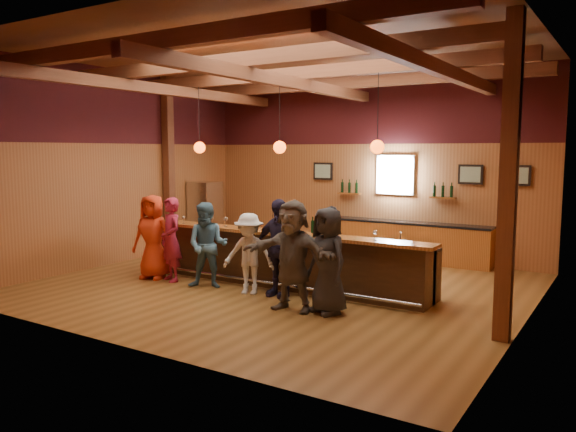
{
  "coord_description": "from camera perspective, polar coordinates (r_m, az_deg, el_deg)",
  "views": [
    {
      "loc": [
        5.86,
        -9.03,
        2.64
      ],
      "look_at": [
        0.0,
        0.3,
        1.35
      ],
      "focal_mm": 35.0,
      "sensor_mm": 36.0,
      "label": 1
    }
  ],
  "objects": [
    {
      "name": "bottle_b",
      "position": [
        10.31,
        3.38,
        -1.11
      ],
      "size": [
        0.07,
        0.07,
        0.34
      ],
      "color": "black",
      "rests_on": "bar_counter"
    },
    {
      "name": "glass_b",
      "position": [
        12.01,
        -10.57,
        -0.2
      ],
      "size": [
        0.07,
        0.07,
        0.16
      ],
      "color": "silver",
      "rests_on": "bar_counter"
    },
    {
      "name": "customer_orange",
      "position": [
        11.91,
        -13.58,
        -2.06
      ],
      "size": [
        0.96,
        0.74,
        1.74
      ],
      "primitive_type": "imported",
      "rotation": [
        0.0,
        0.0,
        0.24
      ],
      "color": "red",
      "rests_on": "ground"
    },
    {
      "name": "ice_bucket",
      "position": [
        10.6,
        0.54,
        -0.99
      ],
      "size": [
        0.21,
        0.21,
        0.23
      ],
      "primitive_type": "cylinder",
      "color": "brown",
      "rests_on": "bar_counter"
    },
    {
      "name": "bartender",
      "position": [
        11.71,
        4.4,
        -2.62
      ],
      "size": [
        0.61,
        0.46,
        1.5
      ],
      "primitive_type": "imported",
      "rotation": [
        0.0,
        0.0,
        3.35
      ],
      "color": "black",
      "rests_on": "ground"
    },
    {
      "name": "glass_a",
      "position": [
        12.46,
        -11.9,
        0.14
      ],
      "size": [
        0.09,
        0.09,
        0.2
      ],
      "color": "silver",
      "rests_on": "bar_counter"
    },
    {
      "name": "glass_e",
      "position": [
        11.0,
        -3.62,
        -0.59
      ],
      "size": [
        0.09,
        0.09,
        0.2
      ],
      "color": "silver",
      "rests_on": "bar_counter"
    },
    {
      "name": "bottle_a",
      "position": [
        10.45,
        2.52,
        -1.07
      ],
      "size": [
        0.07,
        0.07,
        0.31
      ],
      "color": "black",
      "rests_on": "bar_counter"
    },
    {
      "name": "glass_h",
      "position": [
        9.7,
        8.84,
        -1.72
      ],
      "size": [
        0.08,
        0.08,
        0.18
      ],
      "color": "silver",
      "rests_on": "bar_counter"
    },
    {
      "name": "glass_c",
      "position": [
        11.57,
        -7.75,
        -0.27
      ],
      "size": [
        0.09,
        0.09,
        0.2
      ],
      "color": "silver",
      "rests_on": "bar_counter"
    },
    {
      "name": "glass_g",
      "position": [
        10.11,
        5.21,
        -1.35
      ],
      "size": [
        0.08,
        0.08,
        0.17
      ],
      "color": "silver",
      "rests_on": "bar_counter"
    },
    {
      "name": "back_bar_cabinet",
      "position": [
        13.75,
        11.91,
        -2.53
      ],
      "size": [
        4.0,
        0.52,
        0.95
      ],
      "color": "brown",
      "rests_on": "ground"
    },
    {
      "name": "room",
      "position": [
        10.83,
        -0.69,
        9.71
      ],
      "size": [
        9.04,
        9.0,
        4.52
      ],
      "color": "brown",
      "rests_on": "ground"
    },
    {
      "name": "stainless_fridge",
      "position": [
        15.41,
        -8.4,
        0.12
      ],
      "size": [
        0.7,
        0.7,
        1.8
      ],
      "primitive_type": "cube",
      "color": "silver",
      "rests_on": "ground"
    },
    {
      "name": "glass_f",
      "position": [
        10.38,
        1.17,
        -1.11
      ],
      "size": [
        0.08,
        0.08,
        0.17
      ],
      "color": "silver",
      "rests_on": "bar_counter"
    },
    {
      "name": "window",
      "position": [
        13.94,
        10.84,
        4.13
      ],
      "size": [
        0.95,
        0.09,
        0.95
      ],
      "color": "silver",
      "rests_on": "room"
    },
    {
      "name": "framed_pictures",
      "position": [
        13.64,
        14.23,
        4.2
      ],
      "size": [
        5.35,
        0.05,
        0.45
      ],
      "color": "black",
      "rests_on": "room"
    },
    {
      "name": "pendant_lights",
      "position": [
        10.77,
        -0.86,
        7.04
      ],
      "size": [
        4.24,
        0.24,
        1.37
      ],
      "color": "black",
      "rests_on": "room"
    },
    {
      "name": "bar_counter",
      "position": [
        11.09,
        -0.34,
        -4.34
      ],
      "size": [
        6.3,
        1.07,
        1.11
      ],
      "color": "black",
      "rests_on": "ground"
    },
    {
      "name": "glass_d",
      "position": [
        11.42,
        -6.35,
        -0.35
      ],
      "size": [
        0.09,
        0.09,
        0.2
      ],
      "color": "silver",
      "rests_on": "bar_counter"
    },
    {
      "name": "customer_denim",
      "position": [
        10.89,
        -8.16,
        -2.98
      ],
      "size": [
        0.99,
        0.91,
        1.65
      ],
      "primitive_type": "imported",
      "rotation": [
        0.0,
        0.0,
        0.44
      ],
      "color": "#426C85",
      "rests_on": "ground"
    },
    {
      "name": "customer_white",
      "position": [
        10.35,
        -3.99,
        -3.85
      ],
      "size": [
        1.1,
        0.84,
        1.5
      ],
      "primitive_type": "imported",
      "rotation": [
        0.0,
        0.0,
        0.32
      ],
      "color": "silver",
      "rests_on": "ground"
    },
    {
      "name": "customer_redvest",
      "position": [
        11.57,
        -11.81,
        -2.35
      ],
      "size": [
        0.73,
        0.62,
        1.7
      ],
      "primitive_type": "imported",
      "rotation": [
        0.0,
        0.0,
        -0.4
      ],
      "color": "maroon",
      "rests_on": "ground"
    },
    {
      "name": "customer_dark",
      "position": [
        9.13,
        4.06,
        -4.54
      ],
      "size": [
        1.0,
        0.85,
        1.73
      ],
      "primitive_type": "imported",
      "rotation": [
        0.0,
        0.0,
        -0.42
      ],
      "color": "#252628",
      "rests_on": "ground"
    },
    {
      "name": "customer_brown",
      "position": [
        9.25,
        0.44,
        -4.02
      ],
      "size": [
        1.73,
        0.61,
        1.85
      ],
      "primitive_type": "imported",
      "rotation": [
        0.0,
        0.0,
        0.04
      ],
      "color": "#5B5348",
      "rests_on": "ground"
    },
    {
      "name": "customer_navy",
      "position": [
        10.15,
        -0.94,
        -3.25
      ],
      "size": [
        1.06,
        0.48,
        1.78
      ],
      "primitive_type": "imported",
      "rotation": [
        0.0,
        0.0,
        -0.05
      ],
      "color": "#1C1831",
      "rests_on": "ground"
    },
    {
      "name": "wine_shelves",
      "position": [
        13.9,
        10.7,
        2.36
      ],
      "size": [
        3.0,
        0.18,
        0.3
      ],
      "color": "brown",
      "rests_on": "room"
    }
  ]
}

